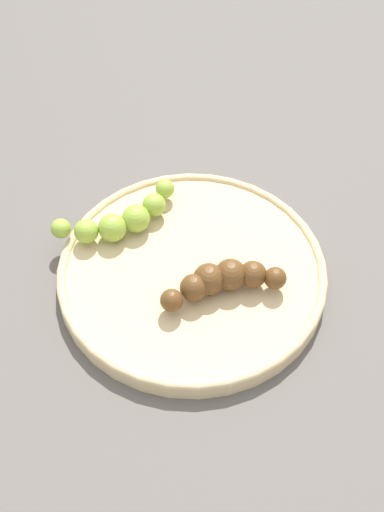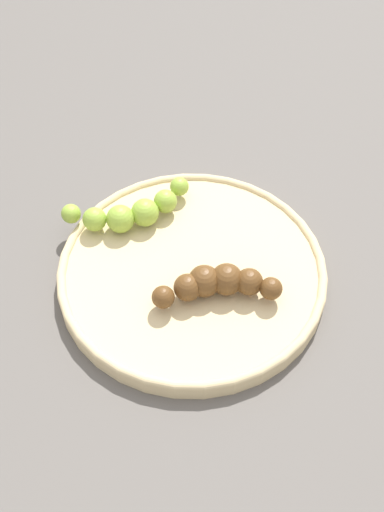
# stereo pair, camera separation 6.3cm
# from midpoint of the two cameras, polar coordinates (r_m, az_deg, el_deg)

# --- Properties ---
(ground_plane) EXTENTS (2.40, 2.40, 0.00)m
(ground_plane) POSITION_cam_midpoint_polar(r_m,az_deg,el_deg) (0.66, 2.73, -2.24)
(ground_plane) COLOR #56514C
(fruit_bowl) EXTENTS (0.29, 0.29, 0.02)m
(fruit_bowl) POSITION_cam_midpoint_polar(r_m,az_deg,el_deg) (0.65, 2.77, -1.60)
(fruit_bowl) COLOR #D1B784
(fruit_bowl) RESTS_ON ground_plane
(banana_green) EXTENTS (0.14, 0.09, 0.03)m
(banana_green) POSITION_cam_midpoint_polar(r_m,az_deg,el_deg) (0.68, -3.24, 4.16)
(banana_green) COLOR #8CAD38
(banana_green) RESTS_ON fruit_bowl
(banana_overripe) EXTENTS (0.13, 0.06, 0.03)m
(banana_overripe) POSITION_cam_midpoint_polar(r_m,az_deg,el_deg) (0.61, 5.26, -2.84)
(banana_overripe) COLOR #593819
(banana_overripe) RESTS_ON fruit_bowl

